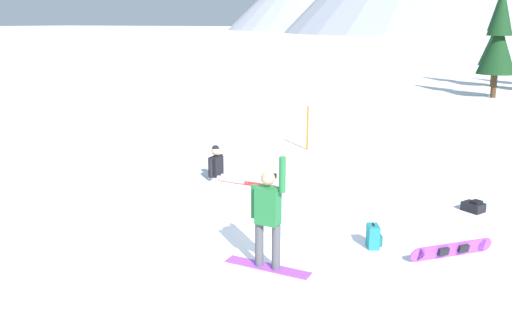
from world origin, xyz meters
name	(u,v)px	position (x,y,z in m)	size (l,w,h in m)	color
ground_plane	(263,233)	(0.00, 0.00, 0.00)	(800.00, 800.00, 0.00)	white
snowboarder_foreground	(268,216)	(0.76, -1.42, 0.95)	(1.56, 0.32, 2.01)	#993FD8
snowboarder_midground	(222,168)	(-2.61, 2.94, 0.32)	(1.84, 0.63, 0.94)	#B7B7BC
loose_snowboard_far_spare	(452,250)	(3.57, 0.43, 0.15)	(1.30, 1.28, 0.29)	#993FD8
backpack_teal	(373,237)	(2.18, 0.26, 0.21)	(0.35, 0.38, 0.47)	#1E7A7F
backpack_black	(473,206)	(3.69, 3.23, 0.12)	(0.54, 0.50, 0.27)	black
trail_marker_pole	(308,128)	(-1.83, 7.31, 0.73)	(0.06, 0.06, 1.46)	orange
pine_tree_short	(499,38)	(2.93, 23.82, 3.23)	(2.06, 2.06, 5.93)	#472D19
pine_tree_twin	(498,33)	(2.58, 29.49, 3.39)	(2.06, 2.06, 6.23)	#472D19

